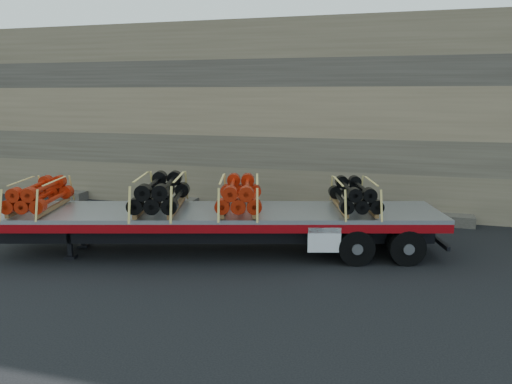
# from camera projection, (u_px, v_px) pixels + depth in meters

# --- Properties ---
(ground) EXTENTS (120.00, 120.00, 0.00)m
(ground) POSITION_uv_depth(u_px,v_px,m) (210.00, 249.00, 14.26)
(ground) COLOR black
(ground) RESTS_ON ground
(rock_wall) EXTENTS (44.00, 3.00, 7.00)m
(rock_wall) POSITION_uv_depth(u_px,v_px,m) (268.00, 116.00, 19.71)
(rock_wall) COLOR #7A6B54
(rock_wall) RESTS_ON ground
(trailer) EXTENTS (12.34, 5.61, 1.22)m
(trailer) POSITION_uv_depth(u_px,v_px,m) (218.00, 231.00, 13.82)
(trailer) COLOR #B8BBC0
(trailer) RESTS_ON ground
(bundle_front) EXTENTS (1.67, 2.43, 0.78)m
(bundle_front) POSITION_uv_depth(u_px,v_px,m) (39.00, 196.00, 13.63)
(bundle_front) COLOR #AA1E09
(bundle_front) RESTS_ON trailer
(bundle_midfront) EXTENTS (1.90, 2.76, 0.89)m
(bundle_midfront) POSITION_uv_depth(u_px,v_px,m) (161.00, 194.00, 13.62)
(bundle_midfront) COLOR black
(bundle_midfront) RESTS_ON trailer
(bundle_midrear) EXTENTS (1.78, 2.58, 0.83)m
(bundle_midrear) POSITION_uv_depth(u_px,v_px,m) (240.00, 195.00, 13.62)
(bundle_midrear) COLOR #AA1E09
(bundle_midrear) RESTS_ON trailer
(bundle_rear) EXTENTS (1.66, 2.41, 0.78)m
(bundle_rear) POSITION_uv_depth(u_px,v_px,m) (354.00, 196.00, 13.63)
(bundle_rear) COLOR black
(bundle_rear) RESTS_ON trailer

